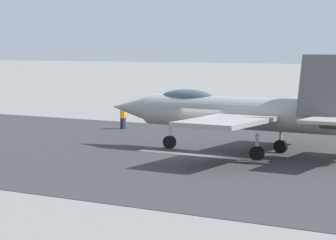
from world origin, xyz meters
The scene contains 4 objects.
ground_plane centered at (0.00, 0.00, 0.00)m, with size 400.00×400.00×0.00m, color gray.
runway_strip centered at (-0.02, 0.00, 0.01)m, with size 240.00×26.00×0.02m.
fighter_jet centered at (-2.08, -1.65, 2.38)m, with size 15.86×12.89×5.57m.
crew_person centered at (10.78, -8.79, 0.85)m, with size 0.40×0.67×1.70m.
Camera 1 is at (-20.10, 36.02, 6.02)m, focal length 80.70 mm.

